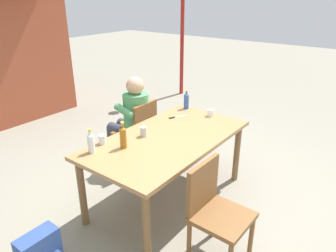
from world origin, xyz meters
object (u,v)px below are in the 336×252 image
at_px(dining_table, 168,144).
at_px(cup_steel, 143,132).
at_px(cup_white, 210,113).
at_px(chair_near_left, 214,208).
at_px(bottle_blue, 186,100).
at_px(table_knife, 177,117).
at_px(person_in_white_shirt, 132,116).
at_px(cup_glass, 102,139).
at_px(bottle_amber, 123,137).
at_px(chair_far_right, 139,130).
at_px(bottle_clear, 91,142).

xyz_separation_m(dining_table, cup_steel, (-0.14, 0.21, 0.13)).
xyz_separation_m(dining_table, cup_white, (0.77, -0.04, 0.12)).
distance_m(chair_near_left, cup_white, 1.42).
relative_size(bottle_blue, table_knife, 1.09).
relative_size(person_in_white_shirt, cup_white, 14.48).
distance_m(person_in_white_shirt, cup_glass, 1.05).
height_order(bottle_amber, cup_white, bottle_amber).
relative_size(chair_near_left, table_knife, 3.85).
xyz_separation_m(chair_far_right, cup_white, (0.36, -0.83, 0.31)).
height_order(bottle_clear, cup_glass, bottle_clear).
bearing_deg(cup_glass, cup_steel, -28.10).
height_order(bottle_amber, cup_steel, bottle_amber).
xyz_separation_m(bottle_amber, cup_glass, (-0.07, 0.22, -0.07)).
relative_size(dining_table, cup_white, 22.10).
height_order(person_in_white_shirt, bottle_blue, person_in_white_shirt).
bearing_deg(cup_white, bottle_clear, 164.73).
height_order(cup_steel, table_knife, cup_steel).
distance_m(bottle_blue, cup_white, 0.39).
relative_size(chair_near_left, cup_steel, 8.67).
distance_m(dining_table, bottle_blue, 0.91).
xyz_separation_m(person_in_white_shirt, bottle_amber, (-0.85, -0.70, 0.22)).
height_order(chair_near_left, bottle_clear, bottle_clear).
height_order(bottle_clear, cup_steel, bottle_clear).
height_order(bottle_blue, cup_glass, bottle_blue).
bearing_deg(chair_near_left, bottle_blue, 42.45).
height_order(person_in_white_shirt, table_knife, person_in_white_shirt).
bearing_deg(cup_white, table_knife, 133.32).
bearing_deg(table_knife, chair_near_left, -131.02).
bearing_deg(chair_near_left, cup_white, 32.23).
relative_size(chair_far_right, cup_white, 10.69).
bearing_deg(dining_table, cup_glass, 141.24).
bearing_deg(chair_near_left, chair_far_right, 62.69).
bearing_deg(chair_near_left, table_knife, 48.98).
relative_size(dining_table, bottle_clear, 7.72).
bearing_deg(table_knife, bottle_amber, -176.43).
relative_size(dining_table, cup_glass, 19.32).
distance_m(dining_table, chair_far_right, 0.90).
height_order(chair_far_right, bottle_clear, bottle_clear).
bearing_deg(bottle_clear, cup_glass, 17.47).
bearing_deg(bottle_amber, cup_steel, 4.06).
xyz_separation_m(cup_steel, table_knife, (0.63, 0.04, -0.05)).
bearing_deg(person_in_white_shirt, bottle_clear, -153.91).
xyz_separation_m(dining_table, chair_near_left, (-0.40, -0.78, -0.19)).
xyz_separation_m(bottle_blue, bottle_amber, (-1.27, -0.14, 0.01)).
xyz_separation_m(person_in_white_shirt, cup_glass, (-0.92, -0.48, 0.15)).
height_order(bottle_clear, bottle_blue, bottle_blue).
xyz_separation_m(chair_near_left, table_knife, (0.90, 1.03, 0.28)).
height_order(cup_glass, table_knife, cup_glass).
distance_m(chair_near_left, cup_glass, 1.24).
height_order(chair_far_right, person_in_white_shirt, person_in_white_shirt).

